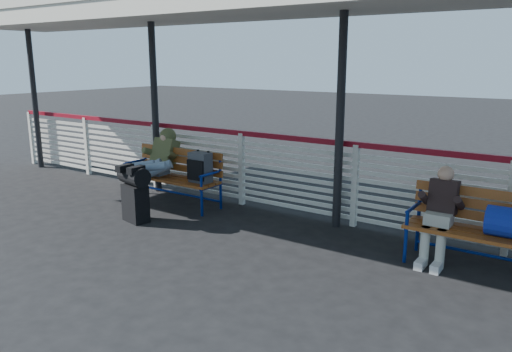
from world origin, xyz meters
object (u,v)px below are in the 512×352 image
Objects in this scene: traveler_man at (151,164)px; companion_person at (439,214)px; bench_left at (183,170)px; bench_right at (502,224)px; luggage_stack at (135,192)px.

traveler_man is 4.48m from companion_person.
traveler_man reaches higher than bench_left.
companion_person reaches higher than bench_left.
bench_right is 1.57× the size of companion_person.
luggage_stack is at bearing -63.30° from traveler_man.
traveler_man reaches higher than luggage_stack.
luggage_stack is 0.52× the size of traveler_man.
bench_right is 0.67m from companion_person.
bench_right is (4.80, 0.98, 0.13)m from luggage_stack.
traveler_man is at bearing -176.72° from bench_right.
bench_left is at bearing 179.42° from bench_right.
traveler_man is (-0.35, 0.69, 0.25)m from luggage_stack.
bench_left is (0.02, 1.03, 0.14)m from luggage_stack.
luggage_stack is at bearing -168.45° from bench_right.
companion_person is (4.11, -0.06, -0.01)m from bench_left.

